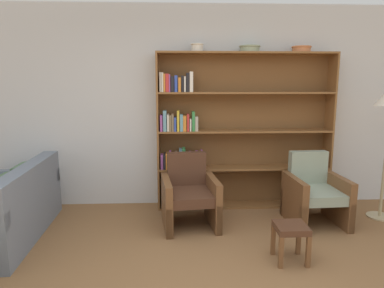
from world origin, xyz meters
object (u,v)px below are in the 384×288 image
armchair_leather (189,194)px  footstool (291,233)px  bookshelf (228,134)px  bowl_sage (301,49)px  bowl_cream (250,48)px  armchair_cushioned (314,193)px  bowl_stoneware (197,47)px  couch (1,213)px

armchair_leather → footstool: 1.33m
bookshelf → bowl_sage: bearing=-1.5°
footstool → bowl_cream: bearing=94.7°
bookshelf → armchair_cushioned: bookshelf is taller
bowl_stoneware → footstool: bowl_stoneware is taller
bookshelf → bowl_cream: bearing=-5.4°
bookshelf → armchair_leather: 1.06m
couch → armchair_leather: (2.10, 0.28, 0.09)m
bowl_stoneware → bowl_sage: 1.38m
couch → armchair_leather: 2.12m
couch → bowl_cream: bearing=-75.9°
bowl_cream → armchair_cushioned: bowl_cream is taller
bowl_cream → couch: (-2.92, -0.89, -1.87)m
armchair_cushioned → bowl_stoneware: bearing=-26.0°
bookshelf → couch: 2.91m
bookshelf → bowl_sage: (0.95, -0.02, 1.13)m
bowl_sage → armchair_cushioned: size_ratio=0.31×
bowl_cream → couch: bowl_cream is taller
armchair_leather → armchair_cushioned: bearing=173.4°
bowl_stoneware → armchair_leather: bearing=-101.7°
couch → armchair_leather: size_ratio=2.01×
armchair_cushioned → armchair_leather: bearing=-2.8°
armchair_leather → bowl_stoneware: bearing=-108.3°
bowl_sage → footstool: 2.48m
bookshelf → armchair_cushioned: bearing=-32.6°
bowl_sage → footstool: bowl_sage is taller
bowl_cream → couch: 3.58m
couch → armchair_leather: armchair_leather is taller
bowl_cream → armchair_leather: bearing=-143.3°
couch → bowl_sage: bearing=-79.0°
bowl_cream → couch: size_ratio=0.16×
bookshelf → bowl_cream: bowl_cream is taller
bookshelf → footstool: bookshelf is taller
bowl_sage → bookshelf: bearing=178.5°
couch → armchair_leather: bearing=-85.2°
bookshelf → couch: (-2.66, -0.92, -0.74)m
bowl_stoneware → couch: (-2.23, -0.89, -1.88)m
bookshelf → bowl_stoneware: 1.22m
armchair_cushioned → footstool: bearing=54.3°
bookshelf → couch: size_ratio=1.38×
armchair_cushioned → bowl_cream: bearing=-42.6°
footstool → armchair_cushioned: bearing=57.1°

